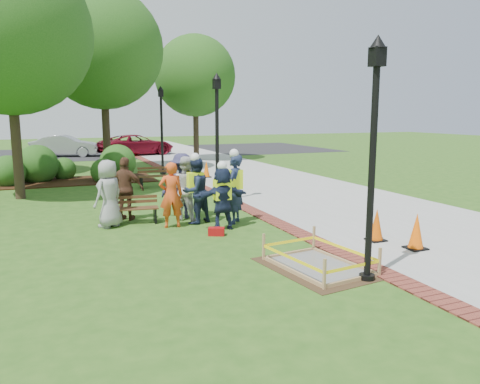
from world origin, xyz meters
name	(u,v)px	position (x,y,z in m)	size (l,w,h in m)	color
ground	(240,244)	(0.00, 0.00, 0.00)	(100.00, 100.00, 0.00)	#285116
sidewalk	(257,178)	(5.00, 10.00, 0.01)	(6.00, 60.00, 0.02)	#9E9E99
brick_edging	(190,181)	(1.75, 10.00, 0.01)	(0.50, 60.00, 0.03)	maroon
mulch_bed	(73,181)	(-3.00, 12.00, 0.02)	(7.00, 3.00, 0.05)	#381E0F
parking_lot	(104,153)	(0.00, 27.00, 0.00)	(36.00, 12.00, 0.01)	black
wet_concrete_pad	(318,256)	(0.79, -2.10, 0.23)	(1.99, 2.50, 0.55)	#47331E
bench_near	(133,215)	(-1.91, 3.00, 0.24)	(1.41, 0.61, 0.74)	brown
bench_far	(158,181)	(0.10, 9.01, 0.26)	(1.54, 0.58, 0.82)	#54371C
cone_front	(416,232)	(3.42, -1.86, 0.40)	(0.42, 0.42, 0.82)	black
cone_back	(376,226)	(3.05, -0.97, 0.38)	(0.40, 0.40, 0.78)	black
cone_far	(206,170)	(2.83, 10.96, 0.38)	(0.40, 0.40, 0.79)	black
toolbox	(216,231)	(-0.23, 0.96, 0.10)	(0.39, 0.22, 0.20)	#9C0C0E
lamp_near	(373,142)	(1.25, -3.00, 2.48)	(0.28, 0.28, 4.26)	black
lamp_mid	(217,128)	(1.25, 5.00, 2.48)	(0.28, 0.28, 4.26)	black
lamp_far	(162,123)	(1.25, 13.00, 2.48)	(0.28, 0.28, 4.26)	black
tree_left	(7,32)	(-4.92, 8.33, 5.64)	(5.54, 5.54, 8.42)	#3D2D1E
tree_back	(102,49)	(-1.16, 14.80, 6.07)	(5.89, 5.89, 9.02)	#3D2D1E
tree_right	(195,76)	(4.82, 18.98, 5.24)	(5.02, 5.02, 7.76)	#3D2D1E
shrub_a	(9,186)	(-5.50, 11.68, 0.00)	(1.37, 1.37, 1.37)	#1C4C15
shrub_b	(39,182)	(-4.39, 12.53, 0.00)	(1.75, 1.75, 1.75)	#1C4C15
shrub_c	(104,182)	(-1.75, 11.41, 0.00)	(1.10, 1.10, 1.10)	#1C4C15
shrub_d	(118,177)	(-0.95, 12.60, 0.00)	(1.67, 1.67, 1.67)	#1C4C15
shrub_e	(65,179)	(-3.31, 13.00, 0.00)	(1.06, 1.06, 1.06)	#1C4C15
casual_person_a	(109,194)	(-2.53, 2.86, 0.89)	(0.67, 0.64, 1.78)	gray
casual_person_b	(171,195)	(-1.03, 2.21, 0.86)	(0.58, 0.40, 1.72)	#E74B1B
casual_person_c	(186,188)	(-0.44, 2.92, 0.90)	(0.66, 0.67, 1.79)	silver
casual_person_d	(126,189)	(-1.99, 3.52, 0.88)	(0.67, 0.61, 1.77)	brown
casual_person_e	(182,186)	(-0.46, 3.18, 0.93)	(0.69, 0.57, 1.85)	#2E2C4D
hivis_worker_a	(222,196)	(0.13, 1.49, 0.89)	(0.55, 0.37, 1.78)	#17233D
hivis_worker_b	(234,187)	(0.67, 2.03, 1.00)	(0.67, 0.71, 2.03)	#192742
hivis_worker_c	(196,189)	(-0.31, 2.40, 0.95)	(0.67, 0.58, 1.92)	#1B2247
parked_car_b	(66,157)	(-2.80, 24.88, 0.00)	(4.92, 2.14, 1.61)	#ACACB1
parked_car_c	(137,155)	(1.97, 24.15, 0.00)	(4.90, 2.13, 1.60)	maroon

